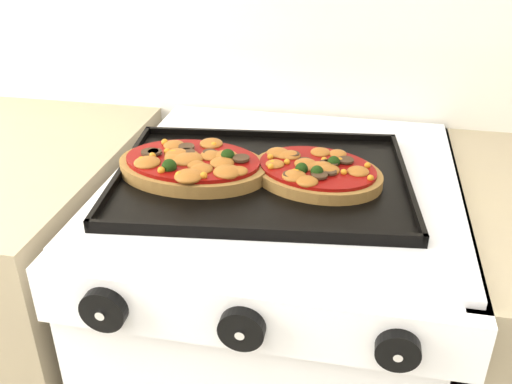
% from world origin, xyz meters
% --- Properties ---
extents(stove, '(0.60, 0.60, 0.91)m').
position_xyz_m(stove, '(0.03, 1.70, 0.46)').
color(stove, white).
rests_on(stove, floor).
extents(control_panel, '(0.60, 0.02, 0.09)m').
position_xyz_m(control_panel, '(0.03, 1.39, 0.85)').
color(control_panel, white).
rests_on(control_panel, stove).
extents(knob_left, '(0.06, 0.02, 0.06)m').
position_xyz_m(knob_left, '(-0.16, 1.37, 0.85)').
color(knob_left, black).
rests_on(knob_left, control_panel).
extents(knob_center, '(0.06, 0.02, 0.06)m').
position_xyz_m(knob_center, '(0.03, 1.37, 0.85)').
color(knob_center, black).
rests_on(knob_center, control_panel).
extents(knob_right, '(0.06, 0.02, 0.06)m').
position_xyz_m(knob_right, '(0.22, 1.37, 0.85)').
color(knob_right, black).
rests_on(knob_right, control_panel).
extents(baking_tray, '(0.52, 0.41, 0.02)m').
position_xyz_m(baking_tray, '(-0.00, 1.66, 0.92)').
color(baking_tray, black).
rests_on(baking_tray, stove).
extents(pizza_left, '(0.26, 0.19, 0.04)m').
position_xyz_m(pizza_left, '(-0.12, 1.65, 0.94)').
color(pizza_left, olive).
rests_on(pizza_left, baking_tray).
extents(pizza_right, '(0.26, 0.22, 0.03)m').
position_xyz_m(pizza_right, '(0.09, 1.68, 0.94)').
color(pizza_right, olive).
rests_on(pizza_right, baking_tray).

